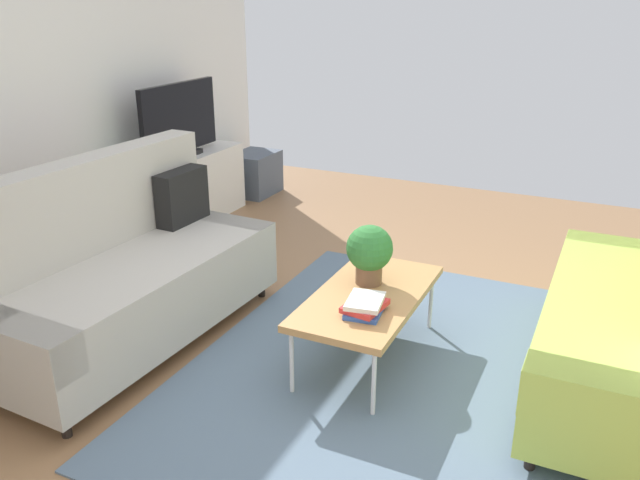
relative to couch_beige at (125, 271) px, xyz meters
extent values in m
plane|color=#936B47|center=(0.31, -1.49, -0.44)|extent=(7.68, 7.68, 0.00)
cube|color=slate|center=(0.33, -1.62, -0.44)|extent=(2.90, 2.20, 0.01)
cube|color=#B2ADA3|center=(-0.02, -0.07, -0.12)|extent=(1.93, 0.92, 0.44)
cube|color=#B2ADA3|center=(0.00, 0.25, 0.38)|extent=(1.91, 0.28, 0.56)
cube|color=#B2ADA3|center=(0.83, -0.10, -0.01)|extent=(0.23, 0.85, 0.22)
cube|color=#B2ADA3|center=(-0.87, -0.03, -0.01)|extent=(0.23, 0.85, 0.22)
cylinder|color=black|center=(0.84, -0.45, -0.39)|extent=(0.05, 0.05, 0.10)
cylinder|color=black|center=(-0.90, -0.37, -0.39)|extent=(0.05, 0.05, 0.10)
cylinder|color=black|center=(0.87, 0.23, -0.39)|extent=(0.05, 0.05, 0.10)
cube|color=black|center=(0.66, 0.04, 0.28)|extent=(0.41, 0.16, 0.36)
cube|color=#A3BC4C|center=(0.68, -2.77, -0.12)|extent=(1.90, 0.85, 0.44)
cube|color=#A3BC4C|center=(-0.17, -2.77, -0.01)|extent=(0.20, 0.84, 0.22)
cube|color=#A3BC4C|center=(1.53, -2.77, -0.01)|extent=(0.20, 0.84, 0.22)
cylinder|color=black|center=(-0.19, -2.43, -0.39)|extent=(0.05, 0.05, 0.10)
cylinder|color=black|center=(1.55, -2.43, -0.39)|extent=(0.05, 0.05, 0.10)
cube|color=#B7844C|center=(0.38, -1.42, -0.04)|extent=(1.10, 0.56, 0.04)
cylinder|color=silver|center=(-0.12, -1.19, -0.25)|extent=(0.02, 0.02, 0.38)
cylinder|color=silver|center=(0.88, -1.19, -0.25)|extent=(0.02, 0.02, 0.38)
cylinder|color=silver|center=(-0.12, -1.65, -0.25)|extent=(0.02, 0.02, 0.38)
cylinder|color=silver|center=(0.88, -1.65, -0.25)|extent=(0.02, 0.02, 0.38)
cube|color=silver|center=(1.87, 0.97, -0.12)|extent=(1.40, 0.44, 0.64)
cube|color=black|center=(1.87, 0.95, 0.22)|extent=(0.36, 0.20, 0.04)
cube|color=black|center=(1.87, 0.95, 0.54)|extent=(1.00, 0.05, 0.60)
cube|color=#4C5666|center=(2.97, 0.87, -0.22)|extent=(0.52, 0.40, 0.44)
cylinder|color=brown|center=(0.52, -1.37, 0.03)|extent=(0.15, 0.15, 0.11)
sphere|color=#2D7233|center=(0.52, -1.37, 0.20)|extent=(0.27, 0.27, 0.27)
cube|color=#3359B2|center=(0.16, -1.48, -0.01)|extent=(0.26, 0.21, 0.02)
cube|color=red|center=(0.16, -1.48, 0.02)|extent=(0.26, 0.21, 0.03)
cube|color=silver|center=(0.16, -1.48, 0.05)|extent=(0.27, 0.22, 0.03)
cylinder|color=#33B29E|center=(1.29, 1.02, 0.30)|extent=(0.11, 0.11, 0.19)
cylinder|color=#3359B2|center=(1.46, 0.93, 0.29)|extent=(0.04, 0.04, 0.19)
camera|label=1|loc=(-2.69, -2.58, 1.56)|focal=36.15mm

